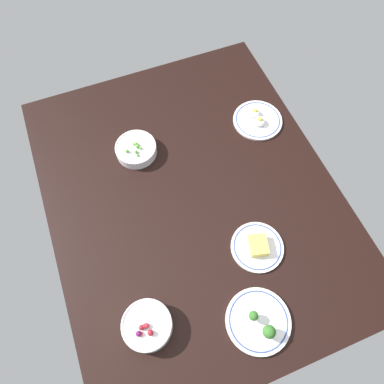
{
  "coord_description": "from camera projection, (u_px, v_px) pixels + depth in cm",
  "views": [
    {
      "loc": [
        -57.67,
        22.64,
        131.21
      ],
      "look_at": [
        0.0,
        0.0,
        6.0
      ],
      "focal_mm": 32.88,
      "sensor_mm": 36.0,
      "label": 1
    }
  ],
  "objects": [
    {
      "name": "bowl_peas",
      "position": [
        136.0,
        149.0,
        1.48
      ],
      "size": [
        17.31,
        17.31,
        5.78
      ],
      "color": "silver",
      "rests_on": "dining_table"
    },
    {
      "name": "dining_table",
      "position": [
        192.0,
        196.0,
        1.43
      ],
      "size": [
        142.76,
        113.37,
        4.0
      ],
      "primitive_type": "cube",
      "color": "black",
      "rests_on": "ground"
    },
    {
      "name": "plate_cheese",
      "position": [
        257.0,
        247.0,
        1.31
      ],
      "size": [
        19.72,
        19.72,
        4.54
      ],
      "color": "silver",
      "rests_on": "dining_table"
    },
    {
      "name": "plate_broccoli",
      "position": [
        259.0,
        322.0,
        1.19
      ],
      "size": [
        22.3,
        22.3,
        7.47
      ],
      "color": "silver",
      "rests_on": "dining_table"
    },
    {
      "name": "bowl_berries",
      "position": [
        147.0,
        326.0,
        1.16
      ],
      "size": [
        16.84,
        16.84,
        7.54
      ],
      "color": "silver",
      "rests_on": "dining_table"
    },
    {
      "name": "plate_eggs",
      "position": [
        258.0,
        120.0,
        1.57
      ],
      "size": [
        21.85,
        21.85,
        4.8
      ],
      "color": "silver",
      "rests_on": "dining_table"
    }
  ]
}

